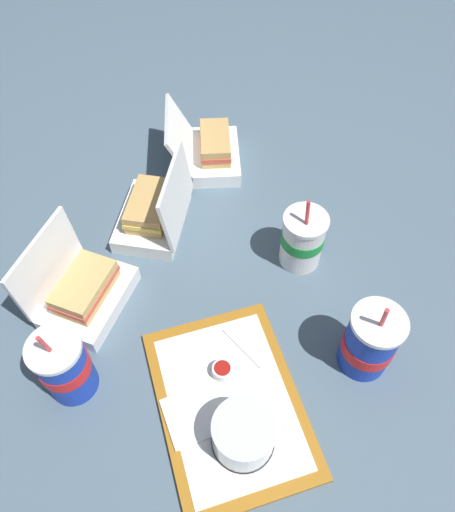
% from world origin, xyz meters
% --- Properties ---
extents(ground_plane, '(3.20, 3.20, 0.00)m').
position_xyz_m(ground_plane, '(0.00, 0.00, 0.00)').
color(ground_plane, '#4C6070').
extents(food_tray, '(0.41, 0.33, 0.01)m').
position_xyz_m(food_tray, '(0.23, -0.13, 0.01)').
color(food_tray, '#A56619').
rests_on(food_tray, ground_plane).
extents(cake_container, '(0.11, 0.11, 0.08)m').
position_xyz_m(cake_container, '(0.31, -0.14, 0.05)').
color(cake_container, black).
rests_on(cake_container, food_tray).
extents(ketchup_cup, '(0.04, 0.04, 0.02)m').
position_xyz_m(ketchup_cup, '(0.18, -0.12, 0.03)').
color(ketchup_cup, white).
rests_on(ketchup_cup, food_tray).
extents(napkin_stack, '(0.11, 0.11, 0.00)m').
position_xyz_m(napkin_stack, '(0.22, -0.20, 0.02)').
color(napkin_stack, white).
rests_on(napkin_stack, food_tray).
extents(plastic_fork, '(0.11, 0.04, 0.00)m').
position_xyz_m(plastic_fork, '(0.15, -0.05, 0.02)').
color(plastic_fork, white).
rests_on(plastic_fork, food_tray).
extents(clamshell_sandwich_back, '(0.26, 0.25, 0.18)m').
position_xyz_m(clamshell_sandwich_back, '(-0.24, -0.08, 0.04)').
color(clamshell_sandwich_back, white).
rests_on(clamshell_sandwich_back, ground_plane).
extents(clamshell_sandwich_right, '(0.25, 0.25, 0.18)m').
position_xyz_m(clamshell_sandwich_right, '(-0.11, -0.29, 0.04)').
color(clamshell_sandwich_right, white).
rests_on(clamshell_sandwich_right, ground_plane).
extents(clamshell_sandwich_corner, '(0.25, 0.25, 0.15)m').
position_xyz_m(clamshell_sandwich_corner, '(-0.37, 0.14, 0.04)').
color(clamshell_sandwich_corner, white).
rests_on(clamshell_sandwich_corner, ground_plane).
extents(soda_cup_right, '(0.10, 0.10, 0.20)m').
position_xyz_m(soda_cup_right, '(0.01, 0.17, 0.07)').
color(soda_cup_right, white).
rests_on(soda_cup_right, ground_plane).
extents(soda_cup_left, '(0.10, 0.10, 0.22)m').
position_xyz_m(soda_cup_left, '(0.05, -0.38, 0.08)').
color(soda_cup_left, '#1938B7').
rests_on(soda_cup_left, ground_plane).
extents(soda_cup_front, '(0.10, 0.10, 0.22)m').
position_xyz_m(soda_cup_front, '(0.28, 0.14, 0.08)').
color(soda_cup_front, '#1938B7').
rests_on(soda_cup_front, ground_plane).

